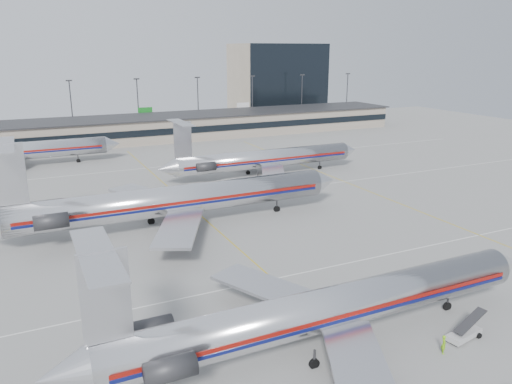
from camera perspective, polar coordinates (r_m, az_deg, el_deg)
ground at (r=45.39m, az=7.94°, el=-14.82°), size 260.00×260.00×0.00m
apron_markings at (r=52.97m, az=1.96°, el=-9.91°), size 160.00×0.15×0.02m
terminal at (r=133.60m, az=-15.67°, el=6.81°), size 162.00×17.00×6.25m
light_mast_row at (r=146.67m, az=-16.82°, el=9.64°), size 163.60×0.40×15.28m
distant_building at (r=181.26m, az=2.39°, el=12.63°), size 30.00×20.00×25.00m
jet_foreground at (r=40.87m, az=7.40°, el=-13.22°), size 43.28×25.48×11.33m
jet_second_row at (r=67.23m, az=-9.75°, el=-0.96°), size 49.99×29.44×13.09m
jet_third_row at (r=94.01m, az=0.68°, el=3.81°), size 41.38×25.45×11.31m
jet_back_row at (r=111.58m, az=-26.65°, el=4.12°), size 43.14×26.54×11.80m
belt_loader at (r=46.26m, az=22.75°, el=-14.58°), size 4.13×1.82×2.12m
ramp_worker_near at (r=43.63m, az=20.67°, el=-15.98°), size 0.64×0.68×1.56m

